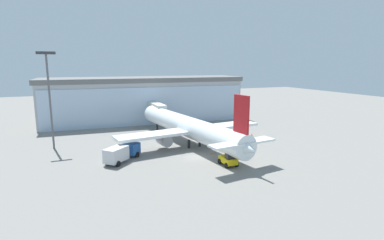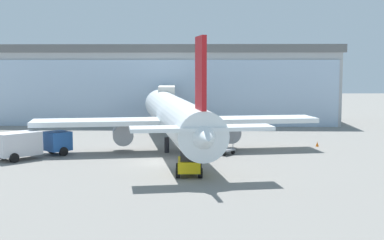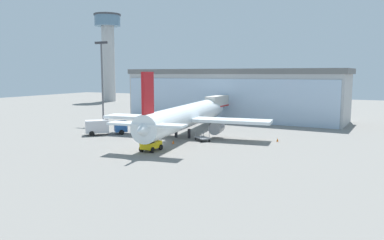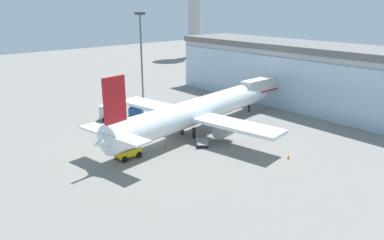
{
  "view_description": "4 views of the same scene",
  "coord_description": "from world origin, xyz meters",
  "px_view_note": "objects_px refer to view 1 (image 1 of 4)",
  "views": [
    {
      "loc": [
        -19.76,
        -45.08,
        15.71
      ],
      "look_at": [
        2.49,
        7.85,
        4.87
      ],
      "focal_mm": 28.0,
      "sensor_mm": 36.0,
      "label": 1
    },
    {
      "loc": [
        1.93,
        -49.01,
        8.99
      ],
      "look_at": [
        3.49,
        6.8,
        3.25
      ],
      "focal_mm": 50.0,
      "sensor_mm": 36.0,
      "label": 2
    },
    {
      "loc": [
        31.03,
        -50.58,
        11.01
      ],
      "look_at": [
        3.43,
        6.43,
        3.08
      ],
      "focal_mm": 35.0,
      "sensor_mm": 36.0,
      "label": 3
    },
    {
      "loc": [
        41.91,
        -30.8,
        19.31
      ],
      "look_at": [
        2.01,
        6.45,
        2.42
      ],
      "focal_mm": 35.0,
      "sensor_mm": 36.0,
      "label": 4
    }
  ],
  "objects_px": {
    "apron_light_mast": "(49,92)",
    "airplane": "(189,127)",
    "safety_cone_nose": "(212,153)",
    "pushback_tug": "(229,159)",
    "safety_cone_wingtip": "(252,134)",
    "jet_bridge": "(155,108)",
    "baggage_cart": "(217,144)",
    "catering_truck": "(121,153)"
  },
  "relations": [
    {
      "from": "apron_light_mast",
      "to": "airplane",
      "type": "distance_m",
      "value": 26.44
    },
    {
      "from": "apron_light_mast",
      "to": "safety_cone_nose",
      "type": "height_order",
      "value": "apron_light_mast"
    },
    {
      "from": "airplane",
      "to": "pushback_tug",
      "type": "xyz_separation_m",
      "value": [
        1.13,
        -13.77,
        -2.55
      ]
    },
    {
      "from": "airplane",
      "to": "pushback_tug",
      "type": "relative_size",
      "value": 12.26
    },
    {
      "from": "apron_light_mast",
      "to": "pushback_tug",
      "type": "xyz_separation_m",
      "value": [
        25.54,
        -21.02,
        -9.67
      ]
    },
    {
      "from": "pushback_tug",
      "to": "safety_cone_wingtip",
      "type": "height_order",
      "value": "pushback_tug"
    },
    {
      "from": "jet_bridge",
      "to": "baggage_cart",
      "type": "bearing_deg",
      "value": -165.94
    },
    {
      "from": "catering_truck",
      "to": "pushback_tug",
      "type": "relative_size",
      "value": 2.12
    },
    {
      "from": "apron_light_mast",
      "to": "jet_bridge",
      "type": "bearing_deg",
      "value": 27.32
    },
    {
      "from": "apron_light_mast",
      "to": "catering_truck",
      "type": "height_order",
      "value": "apron_light_mast"
    },
    {
      "from": "safety_cone_wingtip",
      "to": "safety_cone_nose",
      "type": "bearing_deg",
      "value": -147.95
    },
    {
      "from": "jet_bridge",
      "to": "safety_cone_nose",
      "type": "height_order",
      "value": "jet_bridge"
    },
    {
      "from": "safety_cone_wingtip",
      "to": "jet_bridge",
      "type": "bearing_deg",
      "value": 133.76
    },
    {
      "from": "catering_truck",
      "to": "safety_cone_wingtip",
      "type": "bearing_deg",
      "value": -30.61
    },
    {
      "from": "airplane",
      "to": "catering_truck",
      "type": "relative_size",
      "value": 5.78
    },
    {
      "from": "jet_bridge",
      "to": "safety_cone_wingtip",
      "type": "xyz_separation_m",
      "value": [
        16.97,
        -17.72,
        -4.47
      ]
    },
    {
      "from": "catering_truck",
      "to": "jet_bridge",
      "type": "bearing_deg",
      "value": 19.2
    },
    {
      "from": "jet_bridge",
      "to": "airplane",
      "type": "xyz_separation_m",
      "value": [
        1.24,
        -19.21,
        -1.22
      ]
    },
    {
      "from": "safety_cone_nose",
      "to": "safety_cone_wingtip",
      "type": "bearing_deg",
      "value": 32.05
    },
    {
      "from": "catering_truck",
      "to": "pushback_tug",
      "type": "bearing_deg",
      "value": -72.96
    },
    {
      "from": "catering_truck",
      "to": "safety_cone_wingtip",
      "type": "xyz_separation_m",
      "value": [
        29.68,
        6.67,
        -1.19
      ]
    },
    {
      "from": "jet_bridge",
      "to": "airplane",
      "type": "distance_m",
      "value": 19.29
    },
    {
      "from": "catering_truck",
      "to": "baggage_cart",
      "type": "xyz_separation_m",
      "value": [
        18.45,
        1.89,
        -0.97
      ]
    },
    {
      "from": "airplane",
      "to": "safety_cone_wingtip",
      "type": "bearing_deg",
      "value": -91.81
    },
    {
      "from": "jet_bridge",
      "to": "airplane",
      "type": "relative_size",
      "value": 0.31
    },
    {
      "from": "airplane",
      "to": "safety_cone_wingtip",
      "type": "xyz_separation_m",
      "value": [
        15.72,
        1.49,
        -3.25
      ]
    },
    {
      "from": "apron_light_mast",
      "to": "airplane",
      "type": "xyz_separation_m",
      "value": [
        24.41,
        -7.25,
        -7.12
      ]
    },
    {
      "from": "airplane",
      "to": "safety_cone_nose",
      "type": "bearing_deg",
      "value": -176.99
    },
    {
      "from": "jet_bridge",
      "to": "catering_truck",
      "type": "distance_m",
      "value": 27.7
    },
    {
      "from": "pushback_tug",
      "to": "safety_cone_wingtip",
      "type": "distance_m",
      "value": 21.13
    },
    {
      "from": "apron_light_mast",
      "to": "baggage_cart",
      "type": "relative_size",
      "value": 5.63
    },
    {
      "from": "catering_truck",
      "to": "pushback_tug",
      "type": "xyz_separation_m",
      "value": [
        15.08,
        -8.59,
        -0.49
      ]
    },
    {
      "from": "apron_light_mast",
      "to": "baggage_cart",
      "type": "height_order",
      "value": "apron_light_mast"
    },
    {
      "from": "baggage_cart",
      "to": "safety_cone_wingtip",
      "type": "xyz_separation_m",
      "value": [
        11.23,
        4.78,
        -0.23
      ]
    },
    {
      "from": "jet_bridge",
      "to": "airplane",
      "type": "bearing_deg",
      "value": -176.54
    },
    {
      "from": "airplane",
      "to": "safety_cone_wingtip",
      "type": "distance_m",
      "value": 16.13
    },
    {
      "from": "safety_cone_wingtip",
      "to": "catering_truck",
      "type": "bearing_deg",
      "value": -167.33
    },
    {
      "from": "jet_bridge",
      "to": "safety_cone_nose",
      "type": "xyz_separation_m",
      "value": [
        2.6,
        -26.71,
        -4.47
      ]
    },
    {
      "from": "apron_light_mast",
      "to": "catering_truck",
      "type": "xyz_separation_m",
      "value": [
        10.46,
        -12.43,
        -9.18
      ]
    },
    {
      "from": "apron_light_mast",
      "to": "baggage_cart",
      "type": "distance_m",
      "value": 32.4
    },
    {
      "from": "safety_cone_nose",
      "to": "safety_cone_wingtip",
      "type": "height_order",
      "value": "same"
    },
    {
      "from": "safety_cone_nose",
      "to": "jet_bridge",
      "type": "bearing_deg",
      "value": 95.56
    }
  ]
}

